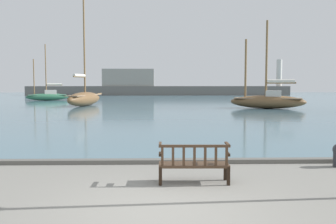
% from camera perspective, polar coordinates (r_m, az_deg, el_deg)
% --- Properties ---
extents(ground_plane, '(160.00, 160.00, 0.00)m').
position_cam_1_polar(ground_plane, '(7.09, -1.04, -14.43)').
color(ground_plane, gray).
extents(harbor_water, '(100.00, 80.00, 0.08)m').
position_cam_1_polar(harbor_water, '(50.76, -1.41, 1.87)').
color(harbor_water, slate).
rests_on(harbor_water, ground).
extents(quay_edge_kerb, '(40.00, 0.30, 0.12)m').
position_cam_1_polar(quay_edge_kerb, '(10.79, -1.19, -7.51)').
color(quay_edge_kerb, '#5B5954').
rests_on(quay_edge_kerb, ground).
extents(park_bench, '(1.61, 0.55, 0.92)m').
position_cam_1_polar(park_bench, '(8.65, 3.96, -7.74)').
color(park_bench, black).
rests_on(park_bench, ground).
extents(sailboat_mid_starboard, '(5.46, 2.84, 7.19)m').
position_cam_1_polar(sailboat_mid_starboard, '(50.78, -17.86, 2.40)').
color(sailboat_mid_starboard, '#2D6647').
rests_on(sailboat_mid_starboard, harbor_water).
extents(sailboat_mid_port, '(6.71, 3.76, 7.62)m').
position_cam_1_polar(sailboat_mid_port, '(33.86, 14.97, 1.78)').
color(sailboat_mid_port, brown).
rests_on(sailboat_mid_port, harbor_water).
extents(sailboat_centre_channel, '(2.94, 8.57, 10.44)m').
position_cam_1_polar(sailboat_centre_channel, '(37.46, -12.62, 2.14)').
color(sailboat_centre_channel, brown).
rests_on(sailboat_centre_channel, harbor_water).
extents(far_breakwater, '(48.10, 2.40, 6.65)m').
position_cam_1_polar(far_breakwater, '(68.94, -2.12, 3.74)').
color(far_breakwater, '#66605B').
rests_on(far_breakwater, ground).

